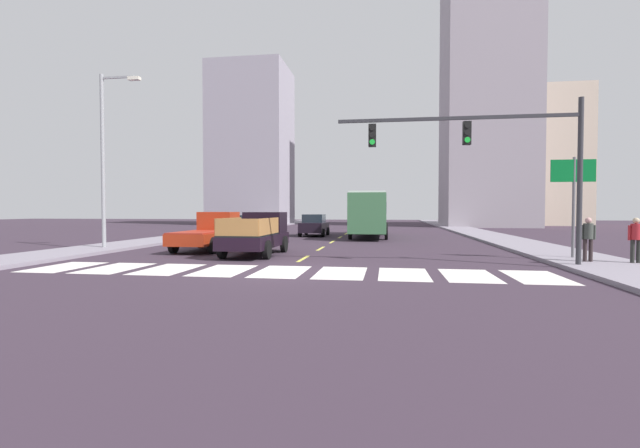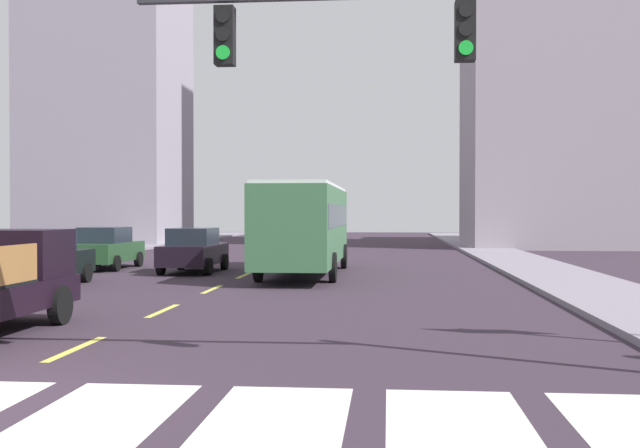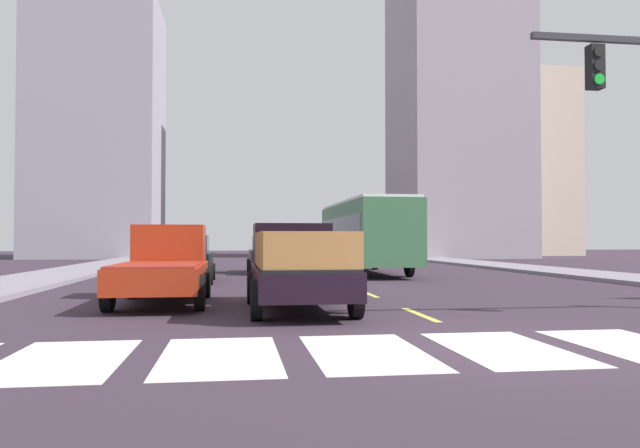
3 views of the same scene
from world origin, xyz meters
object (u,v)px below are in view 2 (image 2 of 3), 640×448
at_px(sedan_far, 106,248).
at_px(sedan_near_right, 194,250).
at_px(traffic_signal_gantry, 546,78).
at_px(sedan_near_left, 40,259).
at_px(city_bus, 305,222).

bearing_deg(sedan_far, sedan_near_right, -20.03).
xyz_separation_m(sedan_near_right, traffic_signal_gantry, (9.66, -18.01, 3.33)).
relative_size(sedan_far, sedan_near_left, 1.00).
xyz_separation_m(city_bus, sedan_near_right, (-4.42, 0.78, -1.09)).
bearing_deg(sedan_far, sedan_near_left, -85.70).
xyz_separation_m(city_bus, sedan_far, (-8.46, 2.18, -1.09)).
height_order(city_bus, sedan_near_right, city_bus).
xyz_separation_m(sedan_far, traffic_signal_gantry, (13.70, -19.41, 3.33)).
relative_size(sedan_far, sedan_near_right, 1.00).
height_order(sedan_far, sedan_near_left, same).
distance_m(sedan_near_left, sedan_near_right, 6.78).
height_order(sedan_far, traffic_signal_gantry, traffic_signal_gantry).
bearing_deg(traffic_signal_gantry, city_bus, 106.92).
bearing_deg(traffic_signal_gantry, sedan_far, 125.21).
distance_m(city_bus, sedan_near_left, 9.38).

